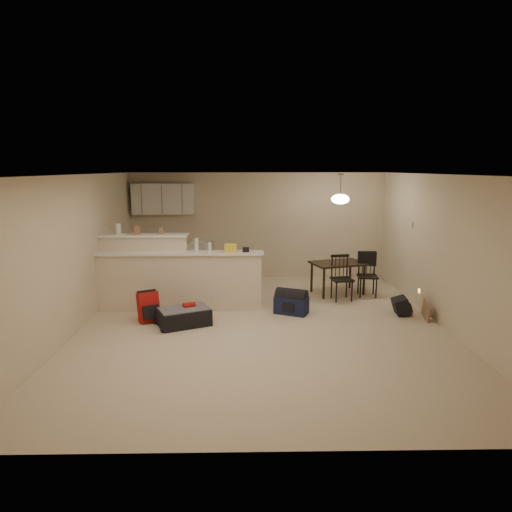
{
  "coord_description": "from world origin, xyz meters",
  "views": [
    {
      "loc": [
        -0.25,
        -7.32,
        2.6
      ],
      "look_at": [
        -0.1,
        0.7,
        1.05
      ],
      "focal_mm": 32.0,
      "sensor_mm": 36.0,
      "label": 1
    }
  ],
  "objects_px": {
    "dining_table": "(338,266)",
    "red_backpack": "(148,307)",
    "pendant_lamp": "(340,199)",
    "suitcase": "(184,317)",
    "dining_chair_far": "(368,275)",
    "navy_duffel": "(291,305)",
    "black_daypack": "(401,306)",
    "dining_chair_near": "(342,278)"
  },
  "relations": [
    {
      "from": "navy_duffel",
      "to": "black_daypack",
      "type": "distance_m",
      "value": 1.98
    },
    {
      "from": "dining_table",
      "to": "dining_chair_near",
      "type": "xyz_separation_m",
      "value": [
        -0.01,
        -0.5,
        -0.14
      ]
    },
    {
      "from": "dining_chair_far",
      "to": "navy_duffel",
      "type": "height_order",
      "value": "dining_chair_far"
    },
    {
      "from": "pendant_lamp",
      "to": "suitcase",
      "type": "xyz_separation_m",
      "value": [
        -2.96,
        -1.92,
        -1.85
      ]
    },
    {
      "from": "dining_table",
      "to": "pendant_lamp",
      "type": "xyz_separation_m",
      "value": [
        0.0,
        0.0,
        1.4
      ]
    },
    {
      "from": "dining_chair_far",
      "to": "red_backpack",
      "type": "distance_m",
      "value": 4.43
    },
    {
      "from": "dining_chair_far",
      "to": "red_backpack",
      "type": "xyz_separation_m",
      "value": [
        -4.17,
        -1.49,
        -0.19
      ]
    },
    {
      "from": "dining_chair_near",
      "to": "black_daypack",
      "type": "xyz_separation_m",
      "value": [
        0.89,
        -0.94,
        -0.3
      ]
    },
    {
      "from": "dining_chair_near",
      "to": "red_backpack",
      "type": "xyz_separation_m",
      "value": [
        -3.58,
        -1.22,
        -0.2
      ]
    },
    {
      "from": "dining_table",
      "to": "black_daypack",
      "type": "xyz_separation_m",
      "value": [
        0.88,
        -1.43,
        -0.43
      ]
    },
    {
      "from": "suitcase",
      "to": "red_backpack",
      "type": "bearing_deg",
      "value": 137.94
    },
    {
      "from": "dining_chair_far",
      "to": "red_backpack",
      "type": "bearing_deg",
      "value": -155.16
    },
    {
      "from": "dining_chair_far",
      "to": "navy_duffel",
      "type": "relative_size",
      "value": 1.53
    },
    {
      "from": "red_backpack",
      "to": "dining_chair_far",
      "type": "bearing_deg",
      "value": -8.59
    },
    {
      "from": "dining_chair_far",
      "to": "black_daypack",
      "type": "bearing_deg",
      "value": -70.71
    },
    {
      "from": "pendant_lamp",
      "to": "dining_chair_far",
      "type": "distance_m",
      "value": 1.66
    },
    {
      "from": "suitcase",
      "to": "navy_duffel",
      "type": "height_order",
      "value": "navy_duffel"
    },
    {
      "from": "dining_chair_far",
      "to": "navy_duffel",
      "type": "bearing_deg",
      "value": -141.18
    },
    {
      "from": "dining_chair_near",
      "to": "navy_duffel",
      "type": "distance_m",
      "value": 1.4
    },
    {
      "from": "suitcase",
      "to": "red_backpack",
      "type": "height_order",
      "value": "red_backpack"
    },
    {
      "from": "dining_chair_far",
      "to": "pendant_lamp",
      "type": "bearing_deg",
      "value": 163.7
    },
    {
      "from": "black_daypack",
      "to": "suitcase",
      "type": "bearing_deg",
      "value": 101.63
    },
    {
      "from": "suitcase",
      "to": "red_backpack",
      "type": "distance_m",
      "value": 0.68
    },
    {
      "from": "navy_duffel",
      "to": "red_backpack",
      "type": "bearing_deg",
      "value": -146.98
    },
    {
      "from": "pendant_lamp",
      "to": "dining_chair_near",
      "type": "xyz_separation_m",
      "value": [
        -0.01,
        -0.5,
        -1.54
      ]
    },
    {
      "from": "pendant_lamp",
      "to": "black_daypack",
      "type": "relative_size",
      "value": 1.8
    },
    {
      "from": "dining_table",
      "to": "pendant_lamp",
      "type": "height_order",
      "value": "pendant_lamp"
    },
    {
      "from": "dining_chair_far",
      "to": "suitcase",
      "type": "height_order",
      "value": "dining_chair_far"
    },
    {
      "from": "dining_chair_far",
      "to": "black_daypack",
      "type": "height_order",
      "value": "dining_chair_far"
    },
    {
      "from": "pendant_lamp",
      "to": "navy_duffel",
      "type": "distance_m",
      "value": 2.52
    },
    {
      "from": "dining_chair_far",
      "to": "black_daypack",
      "type": "distance_m",
      "value": 1.28
    },
    {
      "from": "red_backpack",
      "to": "black_daypack",
      "type": "relative_size",
      "value": 1.48
    },
    {
      "from": "dining_chair_far",
      "to": "navy_duffel",
      "type": "xyz_separation_m",
      "value": [
        -1.67,
        -1.11,
        -0.29
      ]
    },
    {
      "from": "dining_table",
      "to": "red_backpack",
      "type": "bearing_deg",
      "value": -171.89
    },
    {
      "from": "pendant_lamp",
      "to": "suitcase",
      "type": "relative_size",
      "value": 0.75
    },
    {
      "from": "pendant_lamp",
      "to": "suitcase",
      "type": "bearing_deg",
      "value": -147.06
    },
    {
      "from": "pendant_lamp",
      "to": "dining_chair_far",
      "type": "relative_size",
      "value": 0.69
    },
    {
      "from": "dining_table",
      "to": "suitcase",
      "type": "xyz_separation_m",
      "value": [
        -2.96,
        -1.92,
        -0.45
      ]
    },
    {
      "from": "dining_chair_far",
      "to": "black_daypack",
      "type": "relative_size",
      "value": 2.59
    },
    {
      "from": "pendant_lamp",
      "to": "dining_chair_near",
      "type": "height_order",
      "value": "pendant_lamp"
    },
    {
      "from": "dining_table",
      "to": "suitcase",
      "type": "relative_size",
      "value": 1.49
    },
    {
      "from": "dining_table",
      "to": "dining_chair_far",
      "type": "relative_size",
      "value": 1.38
    }
  ]
}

